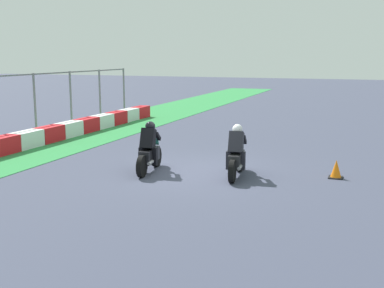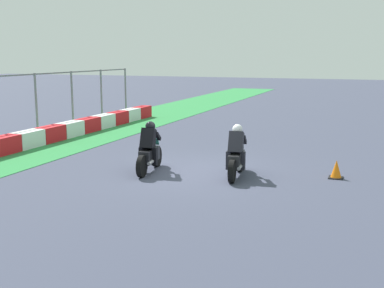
# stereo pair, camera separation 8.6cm
# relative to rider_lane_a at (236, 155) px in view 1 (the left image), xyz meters

# --- Properties ---
(ground_plane) EXTENTS (120.00, 120.00, 0.00)m
(ground_plane) POSITION_rel_rider_lane_a_xyz_m (0.09, 1.31, -0.62)
(ground_plane) COLOR #3E4357
(grass_verge) EXTENTS (72.00, 4.31, 0.02)m
(grass_verge) POSITION_rel_rider_lane_a_xyz_m (0.09, 8.37, -0.62)
(grass_verge) COLOR #308A45
(grass_verge) RESTS_ON ground_plane
(track_barrier) EXTENTS (22.88, 0.60, 0.64)m
(track_barrier) POSITION_rel_rider_lane_a_xyz_m (0.09, 8.53, -0.30)
(track_barrier) COLOR red
(track_barrier) RESTS_ON ground_plane
(rider_lane_a) EXTENTS (2.04, 0.57, 1.51)m
(rider_lane_a) POSITION_rel_rider_lane_a_xyz_m (0.00, 0.00, 0.00)
(rider_lane_a) COLOR black
(rider_lane_a) RESTS_ON ground_plane
(rider_lane_b) EXTENTS (2.04, 0.58, 1.51)m
(rider_lane_b) POSITION_rel_rider_lane_a_xyz_m (-0.34, 2.59, 0.00)
(rider_lane_b) COLOR black
(rider_lane_b) RESTS_ON ground_plane
(traffic_cone) EXTENTS (0.40, 0.40, 0.53)m
(traffic_cone) POSITION_rel_rider_lane_a_xyz_m (0.85, -2.70, -0.38)
(traffic_cone) COLOR black
(traffic_cone) RESTS_ON ground_plane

